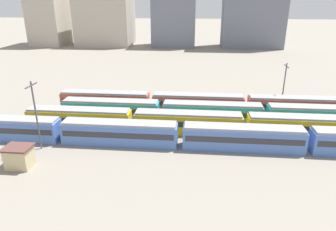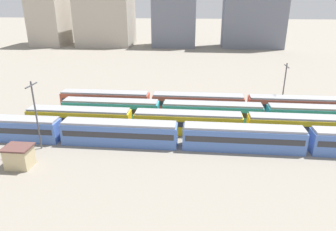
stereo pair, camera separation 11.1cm
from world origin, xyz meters
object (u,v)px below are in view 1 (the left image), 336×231
object	(u,v)px
train_track_0	(308,140)
catenary_pole_0	(36,113)
train_track_3	(295,106)
catenary_pole_1	(284,84)
signal_hut	(19,157)
train_track_1	(245,125)
train_track_2	(212,113)

from	to	relation	value
train_track_0	catenary_pole_0	distance (m)	40.27
train_track_3	catenary_pole_0	bearing A→B (deg)	-156.72
catenary_pole_1	signal_hut	bearing A→B (deg)	-146.80
train_track_0	catenary_pole_1	size ratio (longest dim) A/B	11.64
train_track_3	catenary_pole_1	bearing A→B (deg)	120.90
train_track_3	signal_hut	xyz separation A→B (m)	(-42.77, -23.78, -0.35)
train_track_1	train_track_0	bearing A→B (deg)	-31.62
train_track_2	train_track_1	bearing A→B (deg)	-44.92
train_track_0	train_track_2	size ratio (longest dim) A/B	2.02
catenary_pole_1	signal_hut	xyz separation A→B (m)	(-40.96, -26.80, -3.82)
train_track_0	train_track_1	distance (m)	9.92
train_track_2	catenary_pole_1	distance (m)	16.97
catenary_pole_0	catenary_pole_1	world-z (taller)	catenary_pole_0
train_track_2	signal_hut	world-z (taller)	train_track_2
train_track_1	train_track_2	size ratio (longest dim) A/B	1.34
train_track_3	catenary_pole_1	size ratio (longest dim) A/B	9.68
catenary_pole_1	train_track_0	bearing A→B (deg)	-92.38
train_track_0	train_track_2	xyz separation A→B (m)	(-13.66, 10.40, -0.00)
train_track_2	signal_hut	bearing A→B (deg)	-145.00
catenary_pole_0	train_track_2	bearing A→B (deg)	26.49
train_track_3	train_track_2	bearing A→B (deg)	-162.25
train_track_0	signal_hut	size ratio (longest dim) A/B	31.25
train_track_0	train_track_2	bearing A→B (deg)	142.72
train_track_3	signal_hut	world-z (taller)	train_track_3
train_track_1	train_track_2	distance (m)	7.36
train_track_0	catenary_pole_1	bearing A→B (deg)	87.62
train_track_0	signal_hut	world-z (taller)	train_track_0
catenary_pole_0	catenary_pole_1	distance (m)	46.01
train_track_1	signal_hut	xyz separation A→B (m)	(-31.74, -13.38, -0.35)
train_track_2	catenary_pole_0	bearing A→B (deg)	-153.51
catenary_pole_1	catenary_pole_0	bearing A→B (deg)	-152.36
train_track_1	catenary_pole_1	bearing A→B (deg)	55.52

